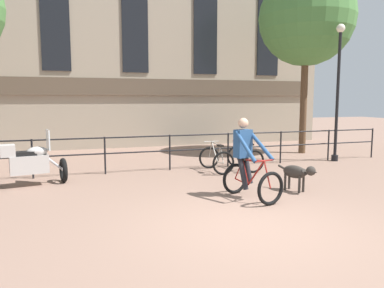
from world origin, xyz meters
TOP-DOWN VIEW (x-y plane):
  - ground_plane at (0.00, 0.00)m, footprint 60.00×60.00m
  - canal_railing at (-0.00, 5.20)m, footprint 15.05×0.05m
  - building_facade at (0.00, 10.99)m, footprint 18.00×0.72m
  - cyclist_with_bike at (0.75, 1.65)m, footprint 0.95×1.30m
  - dog at (2.07, 1.77)m, footprint 0.50×0.98m
  - parked_motorcycle at (-3.77, 4.31)m, footprint 1.78×0.92m
  - parked_bicycle_near_lamp at (1.21, 4.54)m, footprint 0.68×1.12m
  - parked_bicycle_mid_left at (2.14, 4.54)m, footprint 0.71×1.14m
  - street_lamp at (5.74, 5.00)m, footprint 0.28×0.28m
  - tree_canalside_right at (5.80, 6.97)m, footprint 3.56×3.56m

SIDE VIEW (x-z plane):
  - ground_plane at x=0.00m, z-range 0.00..0.00m
  - parked_bicycle_near_lamp at x=1.21m, z-range -0.07..0.79m
  - parked_bicycle_mid_left at x=2.14m, z-range -0.07..0.79m
  - dog at x=2.07m, z-range 0.13..0.76m
  - parked_motorcycle at x=-3.77m, z-range -0.11..1.24m
  - canal_railing at x=0.00m, z-range 0.18..1.23m
  - cyclist_with_bike at x=0.75m, z-range -0.09..1.61m
  - street_lamp at x=5.74m, z-range 0.27..4.80m
  - tree_canalside_right at x=5.80m, z-range 1.65..8.54m
  - building_facade at x=0.00m, z-range -0.03..11.84m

